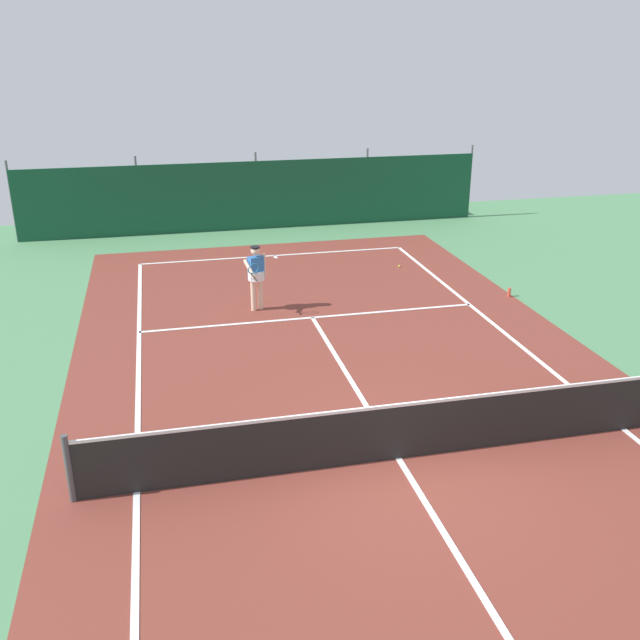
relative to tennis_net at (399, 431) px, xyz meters
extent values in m
plane|color=#4C8456|center=(0.00, 0.00, -0.51)|extent=(36.00, 36.00, 0.00)
cube|color=brown|center=(0.00, 0.00, -0.51)|extent=(11.02, 26.60, 0.01)
cube|color=white|center=(0.00, 11.90, -0.50)|extent=(8.22, 0.10, 0.01)
cube|color=white|center=(-4.11, 0.00, -0.50)|extent=(0.10, 23.80, 0.01)
cube|color=white|center=(4.11, 0.00, -0.50)|extent=(0.10, 23.80, 0.01)
cube|color=white|center=(0.00, 6.40, -0.50)|extent=(8.22, 0.10, 0.01)
cube|color=white|center=(0.00, 0.00, -0.50)|extent=(0.10, 12.80, 0.01)
cube|color=white|center=(0.00, 11.75, -0.50)|extent=(0.10, 0.30, 0.01)
cube|color=black|center=(0.00, 0.00, -0.04)|extent=(9.92, 0.03, 0.95)
cube|color=white|center=(0.00, 0.00, 0.46)|extent=(9.92, 0.04, 0.05)
cylinder|color=#47474C|center=(-5.01, 0.00, 0.04)|extent=(0.10, 0.10, 1.10)
cube|color=#14472D|center=(0.00, 15.47, 0.69)|extent=(16.22, 0.06, 2.40)
cylinder|color=#595B60|center=(-8.11, 15.53, 0.84)|extent=(0.08, 0.08, 2.70)
cylinder|color=#595B60|center=(-4.05, 15.53, 0.84)|extent=(0.08, 0.08, 2.70)
cylinder|color=#595B60|center=(0.00, 15.53, 0.84)|extent=(0.08, 0.08, 2.70)
cylinder|color=#595B60|center=(4.05, 15.53, 0.84)|extent=(0.08, 0.08, 2.70)
cylinder|color=#595B60|center=(8.11, 15.53, 0.84)|extent=(0.08, 0.08, 2.70)
cube|color=#234C1E|center=(0.00, 16.07, 0.04)|extent=(14.60, 0.70, 1.10)
cylinder|color=beige|center=(-1.13, 7.32, -0.10)|extent=(0.12, 0.12, 0.82)
cylinder|color=beige|center=(-1.32, 7.25, -0.10)|extent=(0.12, 0.12, 0.82)
cylinder|color=white|center=(-1.23, 7.28, 0.39)|extent=(0.40, 0.40, 0.22)
cube|color=#2D6BB7|center=(-1.23, 7.28, 0.59)|extent=(0.41, 0.31, 0.56)
sphere|color=beige|center=(-1.23, 7.28, 1.02)|extent=(0.22, 0.22, 0.22)
cylinder|color=black|center=(-1.23, 7.28, 1.11)|extent=(0.23, 0.23, 0.04)
cylinder|color=beige|center=(-1.01, 7.36, 0.62)|extent=(0.09, 0.09, 0.58)
cylinder|color=beige|center=(-1.40, 7.09, 0.62)|extent=(0.27, 0.53, 0.41)
cylinder|color=black|center=(-1.35, 6.79, 0.51)|extent=(0.12, 0.27, 0.13)
torus|color=teal|center=(-1.35, 6.79, 0.73)|extent=(0.33, 0.22, 0.29)
sphere|color=#CCDB33|center=(3.42, 9.88, -0.48)|extent=(0.07, 0.07, 0.07)
cube|color=silver|center=(-0.05, 18.70, 0.21)|extent=(1.96, 4.26, 0.80)
cube|color=#2D333D|center=(-0.05, 18.70, 0.89)|extent=(1.60, 1.95, 0.56)
cylinder|color=black|center=(0.80, 17.37, -0.19)|extent=(0.24, 0.65, 0.64)
cylinder|color=black|center=(-1.00, 17.44, -0.19)|extent=(0.24, 0.65, 0.64)
cylinder|color=black|center=(0.89, 19.97, -0.19)|extent=(0.24, 0.65, 0.64)
cylinder|color=black|center=(-0.91, 20.04, -0.19)|extent=(0.24, 0.65, 0.64)
cylinder|color=#D84C38|center=(5.39, 6.75, -0.39)|extent=(0.08, 0.08, 0.24)
camera|label=1|loc=(-3.45, -9.29, 5.77)|focal=39.80mm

